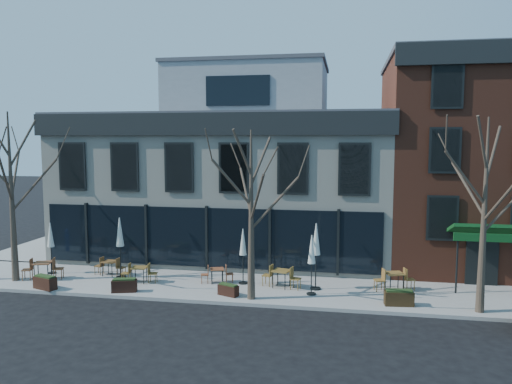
# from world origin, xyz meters

# --- Properties ---
(ground) EXTENTS (120.00, 120.00, 0.00)m
(ground) POSITION_xyz_m (0.00, 0.00, 0.00)
(ground) COLOR black
(ground) RESTS_ON ground
(sidewalk_front) EXTENTS (33.50, 4.70, 0.15)m
(sidewalk_front) POSITION_xyz_m (3.25, -2.15, 0.07)
(sidewalk_front) COLOR gray
(sidewalk_front) RESTS_ON ground
(sidewalk_side) EXTENTS (4.50, 12.00, 0.15)m
(sidewalk_side) POSITION_xyz_m (-11.25, 6.00, 0.07)
(sidewalk_side) COLOR gray
(sidewalk_side) RESTS_ON ground
(corner_building) EXTENTS (18.39, 10.39, 11.10)m
(corner_building) POSITION_xyz_m (0.07, 5.07, 4.72)
(corner_building) COLOR silver
(corner_building) RESTS_ON ground
(red_brick_building) EXTENTS (8.20, 11.78, 11.18)m
(red_brick_building) POSITION_xyz_m (13.00, 4.98, 5.64)
(red_brick_building) COLOR brown
(red_brick_building) RESTS_ON ground
(tree_corner) EXTENTS (3.93, 3.98, 7.92)m
(tree_corner) POSITION_xyz_m (-8.49, -3.20, 4.25)
(tree_corner) COLOR #382B21
(tree_corner) RESTS_ON sidewalk_front
(tree_mid) EXTENTS (3.50, 3.55, 7.04)m
(tree_mid) POSITION_xyz_m (3.01, -3.90, 3.79)
(tree_mid) COLOR #382B21
(tree_mid) RESTS_ON sidewalk_front
(tree_right) EXTENTS (3.72, 3.77, 7.48)m
(tree_right) POSITION_xyz_m (12.01, -3.90, 4.02)
(tree_right) COLOR #382B21
(tree_right) RESTS_ON sidewalk_front
(cafe_set_0) EXTENTS (1.96, 1.04, 1.01)m
(cafe_set_0) POSITION_xyz_m (-7.32, -2.81, 0.67)
(cafe_set_0) COLOR brown
(cafe_set_0) RESTS_ON sidewalk_front
(cafe_set_1) EXTENTS (1.66, 0.71, 0.86)m
(cafe_set_1) POSITION_xyz_m (-4.51, -1.57, 0.59)
(cafe_set_1) COLOR brown
(cafe_set_1) RESTS_ON sidewalk_front
(cafe_set_2) EXTENTS (1.73, 0.76, 0.89)m
(cafe_set_2) POSITION_xyz_m (-2.58, -2.49, 0.61)
(cafe_set_2) COLOR brown
(cafe_set_2) RESTS_ON sidewalk_front
(cafe_set_3) EXTENTS (1.59, 0.83, 0.81)m
(cafe_set_3) POSITION_xyz_m (0.99, -1.88, 0.57)
(cafe_set_3) COLOR brown
(cafe_set_3) RESTS_ON sidewalk_front
(cafe_set_4) EXTENTS (1.88, 0.90, 0.96)m
(cafe_set_4) POSITION_xyz_m (4.03, -2.07, 0.65)
(cafe_set_4) COLOR brown
(cafe_set_4) RESTS_ON sidewalk_front
(cafe_set_5) EXTENTS (1.89, 0.96, 0.97)m
(cafe_set_5) POSITION_xyz_m (9.00, -1.63, 0.65)
(cafe_set_5) COLOR brown
(cafe_set_5) RESTS_ON sidewalk_front
(umbrella_0) EXTENTS (0.41, 0.41, 2.57)m
(umbrella_0) POSITION_xyz_m (-7.52, -1.78, 1.96)
(umbrella_0) COLOR black
(umbrella_0) RESTS_ON sidewalk_front
(umbrella_1) EXTENTS (0.47, 0.47, 2.93)m
(umbrella_1) POSITION_xyz_m (-3.79, -1.89, 2.22)
(umbrella_1) COLOR black
(umbrella_1) RESTS_ON sidewalk_front
(umbrella_2) EXTENTS (0.41, 0.41, 2.57)m
(umbrella_2) POSITION_xyz_m (2.21, -1.81, 1.96)
(umbrella_2) COLOR black
(umbrella_2) RESTS_ON sidewalk_front
(umbrella_3) EXTENTS (0.42, 0.42, 2.60)m
(umbrella_3) POSITION_xyz_m (5.43, -2.88, 1.98)
(umbrella_3) COLOR black
(umbrella_3) RESTS_ON sidewalk_front
(umbrella_4) EXTENTS (0.47, 0.47, 2.97)m
(umbrella_4) POSITION_xyz_m (5.57, -2.08, 2.24)
(umbrella_4) COLOR black
(umbrella_4) RESTS_ON sidewalk_front
(planter_0) EXTENTS (1.18, 0.76, 0.61)m
(planter_0) POSITION_xyz_m (-6.31, -4.20, 0.45)
(planter_0) COLOR black
(planter_0) RESTS_ON sidewalk_front
(planter_1) EXTENTS (1.14, 0.69, 0.59)m
(planter_1) POSITION_xyz_m (-2.65, -3.96, 0.45)
(planter_1) COLOR black
(planter_1) RESTS_ON sidewalk_front
(planter_2) EXTENTS (0.96, 0.68, 0.50)m
(planter_2) POSITION_xyz_m (1.95, -3.66, 0.40)
(planter_2) COLOR black
(planter_2) RESTS_ON sidewalk_front
(planter_3) EXTENTS (1.18, 0.56, 0.64)m
(planter_3) POSITION_xyz_m (9.00, -3.66, 0.47)
(planter_3) COLOR black
(planter_3) RESTS_ON sidewalk_front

